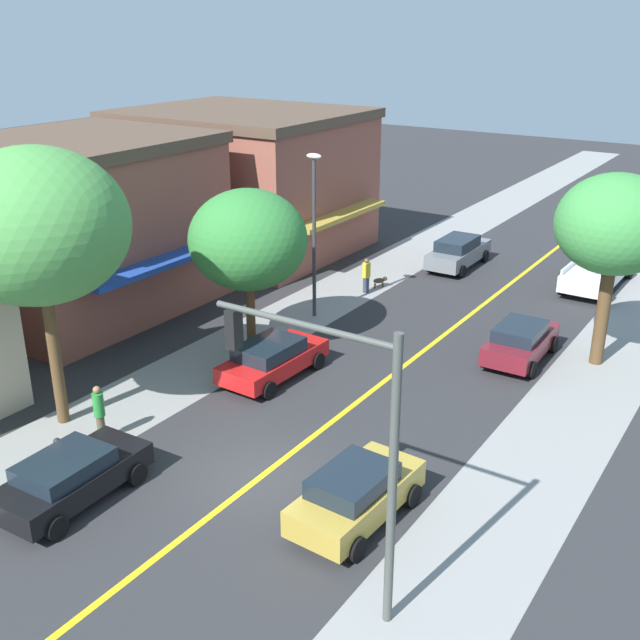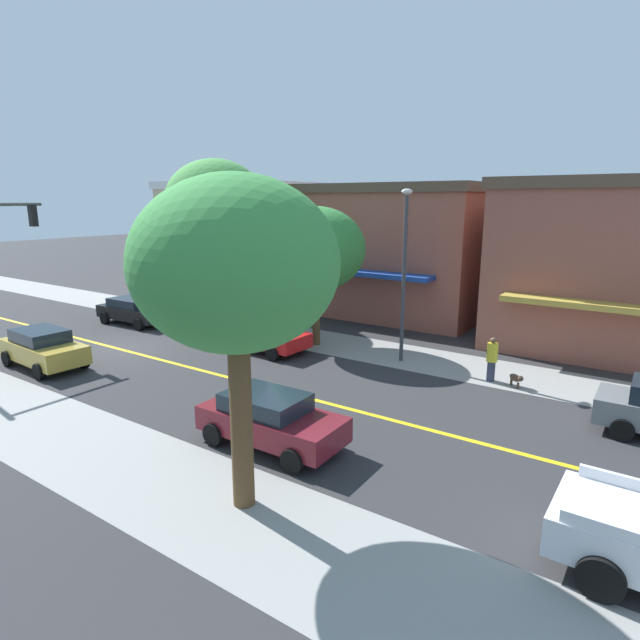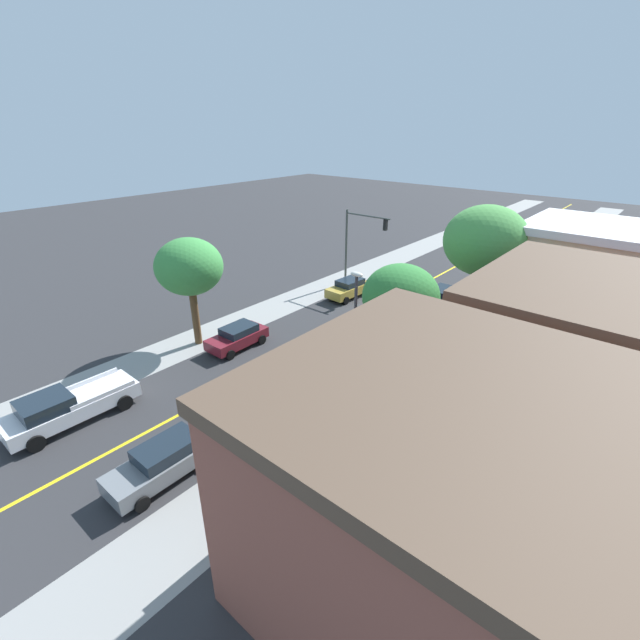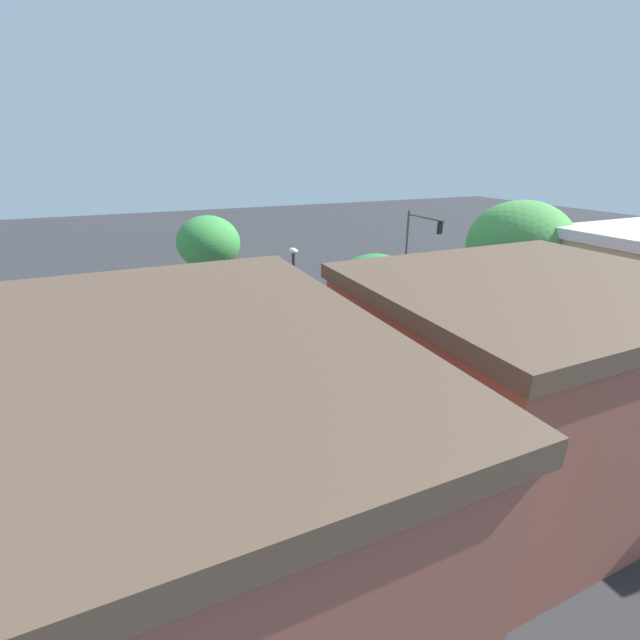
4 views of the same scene
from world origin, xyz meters
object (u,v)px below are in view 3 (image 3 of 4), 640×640
at_px(traffic_light_mast, 358,237).
at_px(red_sedan_left_curb, 380,334).
at_px(grey_sedan_left_curb, 165,460).
at_px(small_dog, 282,428).
at_px(street_tree_right_corner, 485,241).
at_px(black_sedan_left_curb, 442,297).
at_px(maroon_sedan_right_curb, 238,337).
at_px(pedestrian_yellow_shirt, 299,411).
at_px(gold_sedan_right_curb, 349,288).
at_px(street_tree_left_far, 401,297).
at_px(street_lamp, 355,324).
at_px(parking_meter, 405,337).
at_px(street_tree_left_near, 189,267).
at_px(pedestrian_green_shirt, 449,309).
at_px(white_pickup_truck, 67,407).
at_px(fire_hydrant, 457,310).

height_order(traffic_light_mast, red_sedan_left_curb, traffic_light_mast).
height_order(traffic_light_mast, grey_sedan_left_curb, traffic_light_mast).
bearing_deg(grey_sedan_left_curb, small_dog, 159.90).
bearing_deg(street_tree_right_corner, black_sedan_left_curb, -36.25).
bearing_deg(maroon_sedan_right_curb, pedestrian_yellow_shirt, 67.48).
distance_m(street_tree_right_corner, gold_sedan_right_curb, 12.10).
height_order(traffic_light_mast, small_dog, traffic_light_mast).
xyz_separation_m(street_tree_left_far, street_lamp, (0.04, 4.41, -0.15)).
bearing_deg(parking_meter, street_tree_left_far, 106.34).
xyz_separation_m(street_tree_left_near, black_sedan_left_curb, (-9.55, -16.85, -4.61)).
distance_m(street_tree_left_near, traffic_light_mast, 16.17).
xyz_separation_m(pedestrian_yellow_shirt, pedestrian_green_shirt, (-0.04, -16.34, 0.11)).
bearing_deg(red_sedan_left_curb, street_tree_left_far, 56.37).
bearing_deg(maroon_sedan_right_curb, street_lamp, 91.75).
distance_m(black_sedan_left_curb, small_dog, 20.00).
xyz_separation_m(street_tree_left_near, white_pickup_truck, (-2.34, 9.29, -4.45)).
bearing_deg(grey_sedan_left_curb, white_pickup_truck, -81.59).
relative_size(street_tree_right_corner, traffic_light_mast, 1.31).
bearing_deg(street_tree_left_far, white_pickup_truck, 58.79).
xyz_separation_m(red_sedan_left_curb, gold_sedan_right_curb, (6.88, -5.66, 0.05)).
bearing_deg(white_pickup_truck, pedestrian_green_shirt, 159.59).
distance_m(fire_hydrant, grey_sedan_left_curb, 24.13).
relative_size(traffic_light_mast, gold_sedan_right_curb, 1.61).
xyz_separation_m(street_tree_right_corner, black_sedan_left_curb, (3.77, -2.76, -5.75)).
xyz_separation_m(gold_sedan_right_curb, white_pickup_truck, (0.33, 22.70, 0.10)).
height_order(street_tree_right_corner, pedestrian_yellow_shirt, street_tree_right_corner).
bearing_deg(fire_hydrant, street_tree_right_corner, 138.11).
distance_m(traffic_light_mast, pedestrian_green_shirt, 10.57).
bearing_deg(pedestrian_green_shirt, fire_hydrant, 43.59).
distance_m(street_tree_left_near, street_tree_left_far, 13.29).
distance_m(traffic_light_mast, grey_sedan_left_curb, 25.73).
height_order(street_tree_right_corner, street_lamp, street_tree_right_corner).
bearing_deg(black_sedan_left_curb, pedestrian_yellow_shirt, 3.34).
bearing_deg(street_tree_right_corner, pedestrian_yellow_shirt, 82.92).
bearing_deg(street_tree_right_corner, fire_hydrant, -41.89).
bearing_deg(grey_sedan_left_curb, street_tree_left_near, -132.04).
xyz_separation_m(fire_hydrant, pedestrian_yellow_shirt, (0.06, 17.95, 0.46)).
height_order(street_tree_left_near, pedestrian_green_shirt, street_tree_left_near).
bearing_deg(pedestrian_yellow_shirt, parking_meter, -151.92).
xyz_separation_m(street_tree_right_corner, parking_meter, (2.19, 5.88, -5.58)).
distance_m(street_lamp, gold_sedan_right_curb, 15.12).
height_order(street_tree_left_far, fire_hydrant, street_tree_left_far).
distance_m(traffic_light_mast, gold_sedan_right_curb, 4.71).
xyz_separation_m(street_tree_left_near, gold_sedan_right_curb, (-2.67, -13.41, -4.55)).
bearing_deg(pedestrian_green_shirt, street_tree_left_near, -174.46).
xyz_separation_m(maroon_sedan_right_curb, black_sedan_left_curb, (-7.01, -15.51, -0.03)).
bearing_deg(red_sedan_left_curb, pedestrian_yellow_shirt, 12.02).
xyz_separation_m(street_tree_left_far, fire_hydrant, (0.36, -9.65, -4.06)).
distance_m(street_tree_left_far, pedestrian_green_shirt, 8.76).
distance_m(street_lamp, small_dog, 6.32).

